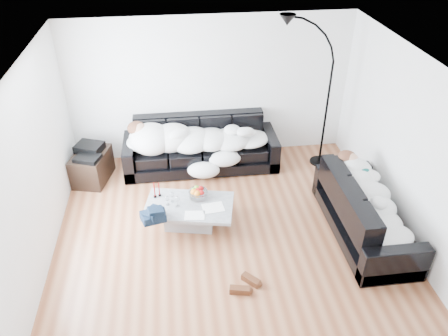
{
  "coord_description": "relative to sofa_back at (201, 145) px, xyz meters",
  "views": [
    {
      "loc": [
        -0.67,
        -4.95,
        4.41
      ],
      "look_at": [
        0.0,
        0.3,
        0.9
      ],
      "focal_mm": 35.0,
      "sensor_mm": 36.0,
      "label": 1
    }
  ],
  "objects": [
    {
      "name": "sleeper_right",
      "position": [
        2.23,
        -2.1,
        0.2
      ],
      "size": [
        0.76,
        1.81,
        0.44
      ],
      "primitive_type": null,
      "rotation": [
        0.0,
        0.0,
        1.57
      ],
      "color": "white",
      "rests_on": "sofa_right"
    },
    {
      "name": "av_cabinet",
      "position": [
        -1.91,
        -0.19,
        -0.18
      ],
      "size": [
        0.69,
        0.87,
        0.52
      ],
      "primitive_type": "cube",
      "rotation": [
        0.0,
        0.0,
        -0.25
      ],
      "color": "black",
      "rests_on": "ground"
    },
    {
      "name": "newspaper_a",
      "position": [
        0.04,
        -1.73,
        -0.06
      ],
      "size": [
        0.34,
        0.27,
        0.01
      ],
      "primitive_type": "cube",
      "rotation": [
        0.0,
        0.0,
        0.11
      ],
      "color": "silver",
      "rests_on": "coffee_table"
    },
    {
      "name": "wall_left",
      "position": [
        -2.27,
        -1.78,
        0.85
      ],
      "size": [
        0.02,
        4.5,
        2.6
      ],
      "primitive_type": "cube",
      "color": "silver",
      "rests_on": "ground"
    },
    {
      "name": "newspaper_b",
      "position": [
        -0.25,
        -1.87,
        -0.06
      ],
      "size": [
        0.31,
        0.24,
        0.01
      ],
      "primitive_type": "cube",
      "rotation": [
        0.0,
        0.0,
        -0.11
      ],
      "color": "silver",
      "rests_on": "coffee_table"
    },
    {
      "name": "shoes",
      "position": [
        0.32,
        -2.95,
        -0.4
      ],
      "size": [
        0.53,
        0.47,
        0.1
      ],
      "primitive_type": null,
      "rotation": [
        0.0,
        0.0,
        -0.41
      ],
      "color": "#472311",
      "rests_on": "ground"
    },
    {
      "name": "ceiling",
      "position": [
        0.23,
        -1.78,
        2.15
      ],
      "size": [
        5.0,
        5.0,
        0.0
      ],
      "primitive_type": "plane",
      "color": "white",
      "rests_on": "ground"
    },
    {
      "name": "sleeper_back",
      "position": [
        0.0,
        -0.05,
        0.21
      ],
      "size": [
        2.31,
        0.8,
        0.46
      ],
      "primitive_type": null,
      "color": "white",
      "rests_on": "sofa_back"
    },
    {
      "name": "wine_glass_a",
      "position": [
        -0.55,
        -1.5,
        0.01
      ],
      "size": [
        0.08,
        0.08,
        0.16
      ],
      "primitive_type": "cylinder",
      "rotation": [
        0.0,
        0.0,
        0.16
      ],
      "color": "white",
      "rests_on": "coffee_table"
    },
    {
      "name": "candle_left",
      "position": [
        -0.81,
        -1.36,
        0.06
      ],
      "size": [
        0.06,
        0.06,
        0.26
      ],
      "primitive_type": "cylinder",
      "rotation": [
        0.0,
        0.0,
        -0.3
      ],
      "color": "maroon",
      "rests_on": "coffee_table"
    },
    {
      "name": "wine_glass_c",
      "position": [
        -0.48,
        -1.63,
        0.02
      ],
      "size": [
        0.08,
        0.08,
        0.18
      ],
      "primitive_type": "cylinder",
      "rotation": [
        0.0,
        0.0,
        0.07
      ],
      "color": "white",
      "rests_on": "coffee_table"
    },
    {
      "name": "wall_right",
      "position": [
        2.73,
        -1.78,
        0.85
      ],
      "size": [
        0.02,
        4.5,
        2.6
      ],
      "primitive_type": "cube",
      "color": "silver",
      "rests_on": "ground"
    },
    {
      "name": "ground",
      "position": [
        0.23,
        -1.78,
        -0.45
      ],
      "size": [
        5.0,
        5.0,
        0.0
      ],
      "primitive_type": "plane",
      "color": "brown",
      "rests_on": "ground"
    },
    {
      "name": "wall_back",
      "position": [
        0.23,
        0.47,
        0.85
      ],
      "size": [
        5.0,
        0.02,
        2.6
      ],
      "primitive_type": "cube",
      "color": "silver",
      "rests_on": "ground"
    },
    {
      "name": "sofa_back",
      "position": [
        0.0,
        0.0,
        0.0
      ],
      "size": [
        2.72,
        0.94,
        0.89
      ],
      "primitive_type": "cube",
      "color": "black",
      "rests_on": "ground"
    },
    {
      "name": "fruit_bowl",
      "position": [
        -0.16,
        -1.44,
        0.02
      ],
      "size": [
        0.29,
        0.29,
        0.18
      ],
      "primitive_type": "cylinder",
      "rotation": [
        0.0,
        0.0,
        0.03
      ],
      "color": "white",
      "rests_on": "coffee_table"
    },
    {
      "name": "teal_cushion",
      "position": [
        2.17,
        -1.45,
        0.27
      ],
      "size": [
        0.42,
        0.38,
        0.2
      ],
      "primitive_type": "ellipsoid",
      "rotation": [
        0.0,
        0.0,
        0.24
      ],
      "color": "#0B4F48",
      "rests_on": "sofa_right"
    },
    {
      "name": "navy_jacket",
      "position": [
        -0.82,
        -1.9,
        0.1
      ],
      "size": [
        0.44,
        0.42,
        0.17
      ],
      "primitive_type": null,
      "rotation": [
        0.0,
        0.0,
        0.52
      ],
      "color": "black",
      "rests_on": "coffee_table"
    },
    {
      "name": "stereo",
      "position": [
        -1.91,
        -0.19,
        0.14
      ],
      "size": [
        0.53,
        0.48,
        0.13
      ],
      "primitive_type": "cube",
      "rotation": [
        0.0,
        0.0,
        -0.37
      ],
      "color": "black",
      "rests_on": "av_cabinet"
    },
    {
      "name": "sofa_right",
      "position": [
        2.23,
        -2.1,
        -0.02
      ],
      "size": [
        0.9,
        2.11,
        0.85
      ],
      "primitive_type": "cube",
      "rotation": [
        0.0,
        0.0,
        1.57
      ],
      "color": "black",
      "rests_on": "ground"
    },
    {
      "name": "coffee_table",
      "position": [
        -0.31,
        -1.61,
        -0.26
      ],
      "size": [
        1.42,
        1.0,
        0.38
      ],
      "primitive_type": "cube",
      "rotation": [
        0.0,
        0.0,
        -0.2
      ],
      "color": "#939699",
      "rests_on": "ground"
    },
    {
      "name": "floor_lamp",
      "position": [
        2.19,
        -0.16,
        0.75
      ],
      "size": [
        0.92,
        0.51,
        2.39
      ],
      "primitive_type": null,
      "rotation": [
        0.0,
        0.0,
        0.2
      ],
      "color": "black",
      "rests_on": "ground"
    },
    {
      "name": "wine_glass_b",
      "position": [
        -0.62,
        -1.57,
        0.01
      ],
      "size": [
        0.08,
        0.08,
        0.16
      ],
      "primitive_type": "cylinder",
      "rotation": [
        0.0,
        0.0,
        0.33
      ],
      "color": "white",
      "rests_on": "coffee_table"
    },
    {
      "name": "candle_right",
      "position": [
        -0.74,
        -1.33,
        0.05
      ],
      "size": [
        0.05,
        0.05,
        0.23
      ],
      "primitive_type": "cylinder",
      "rotation": [
        0.0,
        0.0,
        0.18
      ],
      "color": "maroon",
      "rests_on": "coffee_table"
    }
  ]
}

